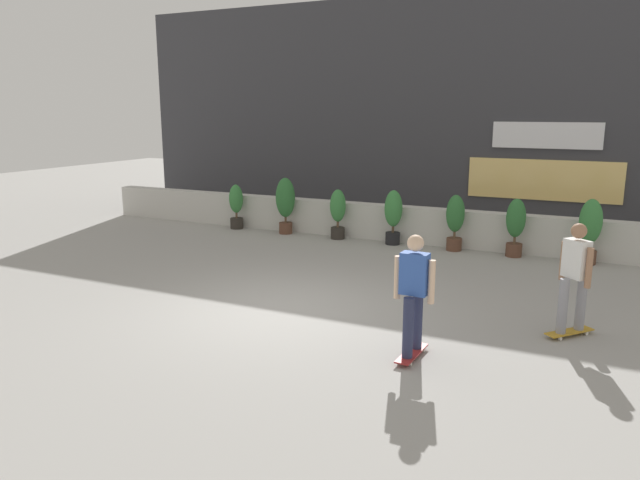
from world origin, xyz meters
TOP-DOWN VIEW (x-y plane):
  - ground_plane at (0.00, 0.00)m, footprint 48.00×48.00m
  - planter_wall at (0.00, 6.00)m, footprint 18.00×0.40m
  - building_backdrop at (0.01, 10.00)m, footprint 20.00×2.08m
  - potted_plant_0 at (-4.56, 5.55)m, footprint 0.39×0.39m
  - potted_plant_1 at (-2.98, 5.55)m, footprint 0.52×0.52m
  - potted_plant_2 at (-1.45, 5.55)m, footprint 0.41×0.41m
  - potted_plant_3 at (0.05, 5.55)m, footprint 0.44×0.44m
  - potted_plant_4 at (1.58, 5.55)m, footprint 0.43×0.43m
  - potted_plant_5 at (2.95, 5.55)m, footprint 0.43×0.43m
  - potted_plant_6 at (4.48, 5.55)m, footprint 0.48×0.48m
  - skater_far_right at (2.56, -0.95)m, footprint 0.56×0.81m
  - skater_mid_plaza at (4.42, 0.83)m, footprint 0.67×0.74m

SIDE VIEW (x-z plane):
  - ground_plane at x=0.00m, z-range 0.00..0.00m
  - planter_wall at x=0.00m, z-range 0.00..0.90m
  - potted_plant_0 at x=-4.56m, z-range 0.05..1.29m
  - potted_plant_2 at x=-1.45m, z-range 0.07..1.35m
  - potted_plant_4 at x=1.58m, z-range 0.08..1.41m
  - potted_plant_5 at x=2.95m, z-range 0.08..1.41m
  - potted_plant_3 at x=0.05m, z-range 0.09..1.44m
  - potted_plant_6 at x=4.48m, z-range 0.11..1.53m
  - potted_plant_1 at x=-2.98m, z-range 0.12..1.63m
  - skater_far_right at x=2.56m, z-range 0.09..1.79m
  - skater_mid_plaza at x=4.42m, z-range 0.09..1.79m
  - building_backdrop at x=0.01m, z-range 0.00..6.50m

